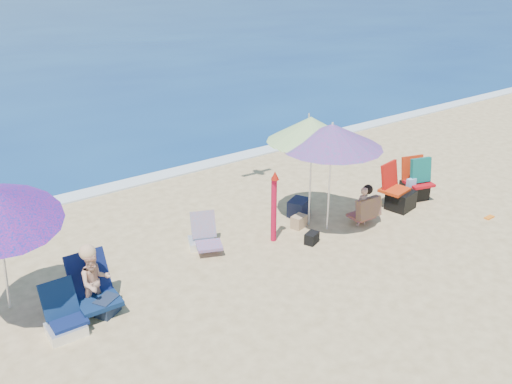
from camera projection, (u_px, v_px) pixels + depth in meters
ground at (307, 269)px, 8.90m from camera, size 120.00×120.00×0.00m
foam at (162, 175)px, 12.66m from camera, size 120.00×0.50×0.04m
umbrella_turquoise at (332, 136)px, 9.48m from camera, size 2.19×2.19×2.07m
umbrella_striped at (311, 129)px, 9.75m from camera, size 1.87×1.87×2.12m
furled_umbrella at (274, 203)px, 9.51m from camera, size 0.15×0.15×1.34m
chair_navy at (65, 320)px, 7.36m from camera, size 0.53×0.61×0.66m
chair_rainbow at (203, 239)px, 9.51m from camera, size 0.62×0.83×0.61m
camp_chair_left at (398, 195)px, 10.95m from camera, size 0.69×0.67×0.92m
camp_chair_right at (415, 184)px, 11.37m from camera, size 0.69×0.69×0.93m
person_center at (365, 207)px, 10.22m from camera, size 0.54×0.44×0.78m
person_left at (94, 281)px, 7.69m from camera, size 0.59×0.75×1.05m
bag_navy_a at (107, 306)px, 7.73m from camera, size 0.40×0.37×0.25m
bag_black_a at (95, 266)px, 8.79m from camera, size 0.33×0.31×0.20m
bag_tan at (299, 222)px, 10.22m from camera, size 0.32×0.26×0.24m
bag_navy_b at (299, 207)px, 10.70m from camera, size 0.53×0.48×0.33m
bag_black_b at (312, 238)px, 9.66m from camera, size 0.31×0.27×0.20m
orange_item at (489, 217)px, 10.63m from camera, size 0.22×0.10×0.03m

